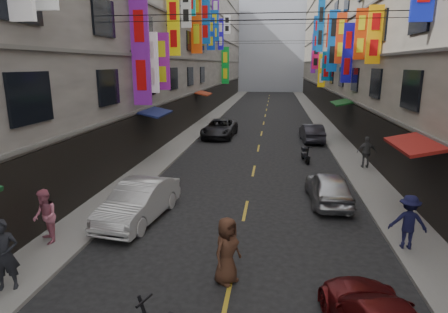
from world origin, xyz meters
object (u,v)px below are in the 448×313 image
(car_left_far, at_px, (220,128))
(car_right_far, at_px, (312,133))
(scooter_far_right, at_px, (305,155))
(car_right_mid, at_px, (328,187))
(pedestrian_lnear, at_px, (5,255))
(pedestrian_rfar, at_px, (366,152))
(pedestrian_rnear, at_px, (408,222))
(pedestrian_lfar, at_px, (45,217))
(pedestrian_crossing, at_px, (227,250))
(car_left_mid, at_px, (139,201))

(car_left_far, distance_m, car_right_far, 7.46)
(scooter_far_right, relative_size, car_right_mid, 0.44)
(scooter_far_right, height_order, pedestrian_lnear, pedestrian_lnear)
(car_right_far, relative_size, pedestrian_rfar, 2.35)
(pedestrian_lnear, bearing_deg, pedestrian_rfar, 27.08)
(car_left_far, height_order, pedestrian_rnear, pedestrian_rnear)
(pedestrian_lfar, xyz_separation_m, pedestrian_rfar, (12.63, 11.11, -0.01))
(pedestrian_lfar, bearing_deg, pedestrian_crossing, 34.07)
(car_left_far, xyz_separation_m, pedestrian_lnear, (-2.35, -22.41, 0.35))
(car_right_mid, distance_m, pedestrian_lfar, 11.15)
(car_left_mid, distance_m, pedestrian_rnear, 9.49)
(car_left_mid, bearing_deg, pedestrian_lnear, -101.69)
(pedestrian_rfar, bearing_deg, scooter_far_right, -22.66)
(car_left_far, bearing_deg, pedestrian_lnear, -93.52)
(car_left_far, distance_m, pedestrian_lfar, 20.03)
(car_left_mid, bearing_deg, pedestrian_rnear, -0.12)
(scooter_far_right, distance_m, pedestrian_lnear, 17.46)
(car_right_far, distance_m, pedestrian_lnear, 23.61)
(pedestrian_lfar, bearing_deg, car_right_far, 107.64)
(pedestrian_rnear, bearing_deg, car_left_far, -57.49)
(scooter_far_right, relative_size, pedestrian_lnear, 0.93)
(scooter_far_right, height_order, pedestrian_rfar, pedestrian_rfar)
(pedestrian_rnear, bearing_deg, pedestrian_lnear, 25.98)
(pedestrian_crossing, bearing_deg, car_left_far, 42.02)
(car_right_far, height_order, pedestrian_lfar, pedestrian_lfar)
(car_right_mid, xyz_separation_m, car_right_far, (0.51, 13.57, 0.00))
(car_right_mid, bearing_deg, pedestrian_lnear, 38.02)
(car_left_far, height_order, pedestrian_lfar, pedestrian_lfar)
(car_right_far, relative_size, pedestrian_lnear, 2.21)
(scooter_far_right, distance_m, pedestrian_rfar, 3.61)
(car_left_mid, bearing_deg, car_left_far, 95.50)
(pedestrian_rfar, relative_size, pedestrian_crossing, 0.95)
(car_left_mid, height_order, car_left_far, car_left_mid)
(car_left_far, distance_m, pedestrian_rnear, 20.59)
(car_right_far, distance_m, pedestrian_crossing, 20.66)
(pedestrian_rfar, xyz_separation_m, pedestrian_crossing, (-6.44, -12.44, -0.08))
(pedestrian_crossing, bearing_deg, car_right_far, 21.71)
(car_right_far, height_order, pedestrian_crossing, pedestrian_crossing)
(pedestrian_lnear, bearing_deg, car_right_far, 44.13)
(car_right_far, xyz_separation_m, pedestrian_lnear, (-9.75, -21.50, 0.38))
(car_left_mid, xyz_separation_m, car_right_far, (8.00, 16.46, -0.06))
(car_right_mid, distance_m, pedestrian_lnear, 12.19)
(pedestrian_rnear, bearing_deg, pedestrian_lfar, 13.09)
(pedestrian_lfar, xyz_separation_m, pedestrian_rnear, (11.69, 1.20, -0.02))
(car_left_mid, bearing_deg, pedestrian_crossing, -36.68)
(pedestrian_lfar, bearing_deg, car_right_mid, 74.86)
(car_left_far, relative_size, pedestrian_lnear, 2.74)
(car_left_mid, relative_size, pedestrian_lnear, 2.38)
(car_right_far, bearing_deg, pedestrian_rfar, 103.02)
(car_left_mid, height_order, pedestrian_lnear, pedestrian_lnear)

